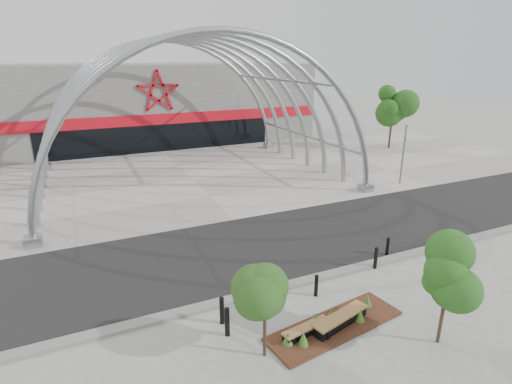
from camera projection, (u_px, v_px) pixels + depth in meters
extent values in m
plane|color=gray|center=(296.00, 281.00, 16.33)|extent=(140.00, 140.00, 0.00)
cube|color=black|center=(260.00, 245.00, 19.35)|extent=(140.00, 7.00, 0.02)
cube|color=gray|center=(192.00, 180.00, 29.69)|extent=(60.00, 17.00, 0.04)
cube|color=slate|center=(299.00, 282.00, 16.10)|extent=(60.00, 0.50, 0.12)
cube|color=slate|center=(146.00, 102.00, 43.94)|extent=(34.00, 15.00, 8.00)
cube|color=black|center=(161.00, 138.00, 38.38)|extent=(22.00, 0.25, 2.60)
cube|color=red|center=(160.00, 119.00, 37.80)|extent=(34.00, 0.30, 1.00)
torus|color=#91969B|center=(228.00, 214.00, 23.23)|extent=(20.36, 0.36, 20.36)
torus|color=#91969B|center=(214.00, 201.00, 25.39)|extent=(20.36, 0.36, 20.36)
torus|color=#91969B|center=(202.00, 190.00, 27.54)|extent=(20.36, 0.36, 20.36)
torus|color=#91969B|center=(192.00, 180.00, 29.70)|extent=(20.36, 0.36, 20.36)
torus|color=#91969B|center=(184.00, 172.00, 31.86)|extent=(20.36, 0.36, 20.36)
torus|color=#91969B|center=(176.00, 164.00, 34.01)|extent=(20.36, 0.36, 20.36)
torus|color=#91969B|center=(170.00, 158.00, 36.17)|extent=(20.36, 0.36, 20.36)
cylinder|color=#91969B|center=(305.00, 135.00, 32.65)|extent=(0.20, 15.00, 0.20)
cylinder|color=#91969B|center=(278.00, 79.00, 30.20)|extent=(0.20, 15.00, 0.20)
cylinder|color=#91969B|center=(185.00, 36.00, 26.49)|extent=(0.20, 15.00, 0.20)
cylinder|color=#91969B|center=(75.00, 84.00, 24.66)|extent=(0.20, 15.00, 0.20)
cylinder|color=#91969B|center=(41.00, 159.00, 25.09)|extent=(0.20, 15.00, 0.20)
cube|color=#91969B|center=(33.00, 241.00, 19.24)|extent=(0.80, 0.80, 0.50)
cube|color=#91969B|center=(46.00, 167.00, 32.18)|extent=(0.80, 0.80, 0.50)
cube|color=#91969B|center=(366.00, 188.00, 27.06)|extent=(0.80, 0.80, 0.50)
cube|color=#91969B|center=(269.00, 146.00, 40.00)|extent=(0.80, 0.80, 0.50)
cube|color=#3E1D16|center=(335.00, 326.00, 13.52)|extent=(5.17, 2.22, 0.10)
cone|color=#447528|center=(303.00, 339.00, 12.50)|extent=(0.35, 0.35, 0.43)
cone|color=#447528|center=(332.00, 314.00, 13.71)|extent=(0.35, 0.35, 0.43)
cone|color=#447528|center=(360.00, 315.00, 13.64)|extent=(0.35, 0.35, 0.43)
cone|color=#447528|center=(315.00, 319.00, 13.45)|extent=(0.35, 0.35, 0.43)
cone|color=#447528|center=(367.00, 300.00, 14.47)|extent=(0.35, 0.35, 0.43)
cone|color=#447528|center=(288.00, 338.00, 12.53)|extent=(0.35, 0.35, 0.43)
cylinder|color=gray|center=(403.00, 155.00, 28.13)|extent=(0.12, 0.12, 4.27)
imported|color=black|center=(405.00, 142.00, 27.83)|extent=(0.12, 0.60, 0.12)
cylinder|color=black|center=(265.00, 333.00, 11.98)|extent=(0.10, 0.10, 1.65)
ellipsoid|color=#223D15|center=(265.00, 289.00, 11.50)|extent=(1.42, 1.42, 1.80)
cylinder|color=#332719|center=(441.00, 319.00, 12.54)|extent=(0.11, 0.11, 1.71)
ellipsoid|color=#194D14|center=(449.00, 276.00, 12.04)|extent=(1.42, 1.42, 1.87)
cube|color=black|center=(306.00, 332.00, 13.05)|extent=(1.79, 0.61, 0.30)
cube|color=black|center=(291.00, 339.00, 12.69)|extent=(0.17, 0.40, 0.35)
cube|color=black|center=(321.00, 324.00, 13.38)|extent=(0.17, 0.40, 0.35)
cube|color=brown|center=(307.00, 327.00, 12.98)|extent=(1.84, 0.68, 0.05)
cube|color=black|center=(340.00, 322.00, 13.45)|extent=(2.29, 0.97, 0.38)
cube|color=black|center=(323.00, 332.00, 12.94)|extent=(0.25, 0.51, 0.45)
cube|color=black|center=(356.00, 312.00, 13.94)|extent=(0.25, 0.51, 0.45)
cube|color=brown|center=(341.00, 316.00, 13.37)|extent=(2.37, 1.06, 0.07)
cylinder|color=black|center=(227.00, 322.00, 12.97)|extent=(0.16, 0.16, 1.03)
cylinder|color=black|center=(222.00, 311.00, 13.57)|extent=(0.16, 0.16, 1.01)
cylinder|color=black|center=(316.00, 286.00, 15.15)|extent=(0.14, 0.14, 0.88)
cylinder|color=black|center=(376.00, 258.00, 17.15)|extent=(0.16, 0.16, 0.98)
cylinder|color=black|center=(388.00, 247.00, 18.31)|extent=(0.14, 0.14, 0.86)
cylinder|color=#301F16|center=(390.00, 133.00, 39.59)|extent=(0.20, 0.20, 3.03)
ellipsoid|color=#144210|center=(393.00, 105.00, 38.70)|extent=(2.70, 2.70, 3.30)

